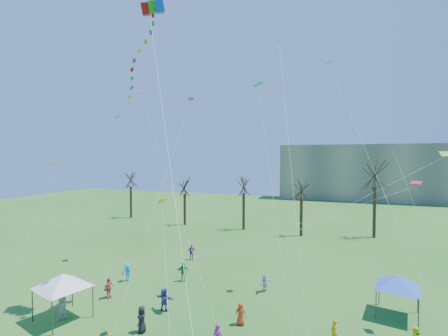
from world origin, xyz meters
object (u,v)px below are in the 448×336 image
(big_box_kite, at_px, (140,67))
(canopy_tent_blue, at_px, (398,282))
(canopy_tent_white, at_px, (63,281))
(distant_building, at_px, (396,173))

(big_box_kite, height_order, canopy_tent_blue, big_box_kite)
(big_box_kite, bearing_deg, canopy_tent_white, -152.68)
(distant_building, distance_m, big_box_kite, 81.04)
(big_box_kite, xyz_separation_m, canopy_tent_blue, (17.80, 5.99, -15.61))
(distant_building, bearing_deg, canopy_tent_white, -113.67)
(canopy_tent_white, height_order, canopy_tent_blue, canopy_tent_white)
(big_box_kite, relative_size, canopy_tent_white, 6.02)
(distant_building, bearing_deg, big_box_kite, -111.19)
(big_box_kite, height_order, canopy_tent_white, big_box_kite)
(distant_building, height_order, big_box_kite, big_box_kite)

